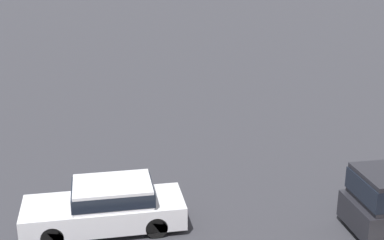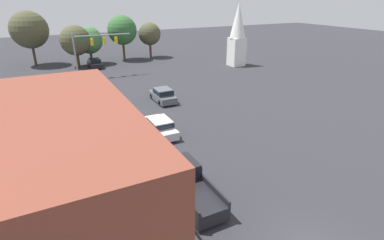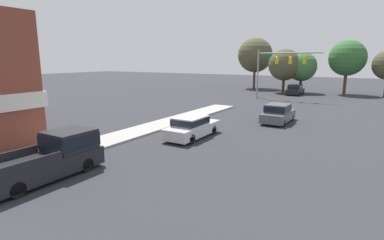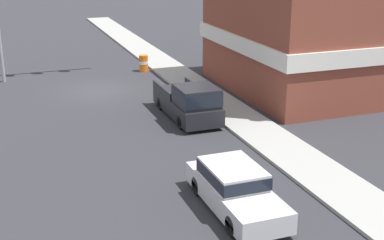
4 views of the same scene
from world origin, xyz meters
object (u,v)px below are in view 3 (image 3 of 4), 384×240
at_px(car_lead, 192,126).
at_px(car_distant, 295,89).
at_px(car_oncoming, 278,113).
at_px(pickup_truck_parked, 53,156).

height_order(car_lead, car_distant, car_distant).
distance_m(car_oncoming, pickup_truck_parked, 18.17).
distance_m(car_lead, pickup_truck_parked, 9.38).
distance_m(car_distant, pickup_truck_parked, 39.44).
bearing_deg(car_lead, car_oncoming, 66.06).
xyz_separation_m(car_lead, pickup_truck_parked, (-1.79, -9.21, 0.18)).
distance_m(car_distant, car_oncoming, 22.35).
xyz_separation_m(car_oncoming, pickup_truck_parked, (-5.41, -17.35, 0.13)).
relative_size(car_oncoming, pickup_truck_parked, 0.82).
height_order(car_distant, pickup_truck_parked, pickup_truck_parked).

